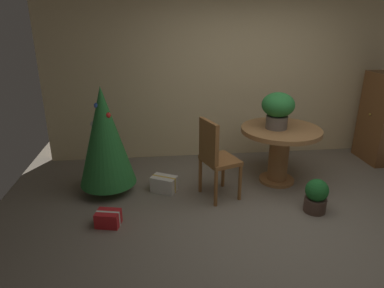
{
  "coord_description": "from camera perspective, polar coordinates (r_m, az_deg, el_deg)",
  "views": [
    {
      "loc": [
        -1.35,
        -2.98,
        2.13
      ],
      "look_at": [
        -0.95,
        0.61,
        0.77
      ],
      "focal_mm": 31.77,
      "sensor_mm": 36.0,
      "label": 1
    }
  ],
  "objects": [
    {
      "name": "ground_plane",
      "position": [
        3.91,
        15.42,
        -13.35
      ],
      "size": [
        6.6,
        6.6,
        0.0
      ],
      "primitive_type": "plane",
      "color": "#756B5B"
    },
    {
      "name": "back_wall_panel",
      "position": [
        5.42,
        8.33,
        11.52
      ],
      "size": [
        6.0,
        0.1,
        2.6
      ],
      "primitive_type": "cube",
      "color": "beige",
      "rests_on": "ground_plane"
    },
    {
      "name": "round_dining_table",
      "position": [
        4.66,
        14.52,
        -0.02
      ],
      "size": [
        1.04,
        1.04,
        0.77
      ],
      "color": "#9E6B3D",
      "rests_on": "ground_plane"
    },
    {
      "name": "flower_vase",
      "position": [
        4.49,
        14.24,
        5.88
      ],
      "size": [
        0.42,
        0.42,
        0.47
      ],
      "color": "#665B51",
      "rests_on": "round_dining_table"
    },
    {
      "name": "wooden_chair_left",
      "position": [
        4.11,
        3.9,
        -1.87
      ],
      "size": [
        0.51,
        0.55,
        1.01
      ],
      "color": "brown",
      "rests_on": "ground_plane"
    },
    {
      "name": "holiday_tree",
      "position": [
        4.3,
        -14.46,
        1.21
      ],
      "size": [
        0.71,
        0.71,
        1.38
      ],
      "color": "brown",
      "rests_on": "ground_plane"
    },
    {
      "name": "gift_box_cream",
      "position": [
        4.45,
        -4.72,
        -6.69
      ],
      "size": [
        0.37,
        0.32,
        0.21
      ],
      "color": "silver",
      "rests_on": "ground_plane"
    },
    {
      "name": "gift_box_red",
      "position": [
        3.87,
        -13.88,
        -12.04
      ],
      "size": [
        0.29,
        0.24,
        0.17
      ],
      "color": "red",
      "rests_on": "ground_plane"
    },
    {
      "name": "wooden_cabinet",
      "position": [
        5.95,
        29.32,
        3.79
      ],
      "size": [
        0.44,
        0.65,
        1.37
      ],
      "color": "brown",
      "rests_on": "ground_plane"
    },
    {
      "name": "potted_plant",
      "position": [
        4.2,
        20.12,
        -8.15
      ],
      "size": [
        0.26,
        0.26,
        0.41
      ],
      "color": "#4C382D",
      "rests_on": "ground_plane"
    }
  ]
}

